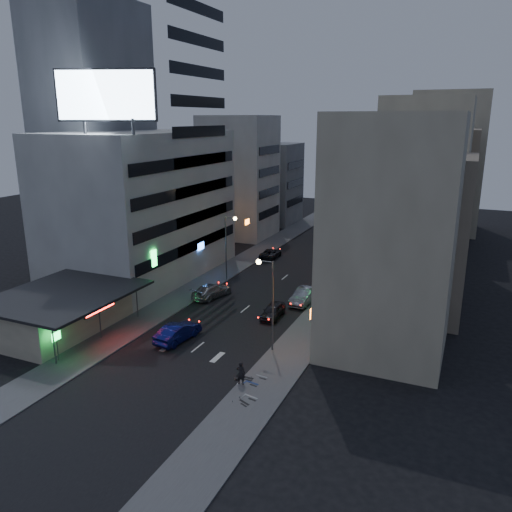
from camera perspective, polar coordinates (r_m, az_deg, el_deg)
The scene contains 29 objects.
ground at distance 42.07m, azimuth -9.47°, elevation -12.42°, with size 180.00×180.00×0.00m, color black.
sidewalk_left at distance 70.12m, azimuth -1.67°, elevation -0.66°, with size 4.00×120.00×0.12m, color #4C4C4F.
sidewalk_right at distance 65.17m, azimuth 11.17°, elevation -2.22°, with size 4.00×120.00×0.12m, color #4C4C4F.
food_court at distance 50.97m, azimuth -21.63°, elevation -5.81°, with size 11.00×13.00×3.88m.
white_building at distance 64.29m, azimuth -12.92°, elevation 5.65°, with size 14.00×24.00×18.00m, color silver.
grey_tower at distance 71.45m, azimuth -17.83°, elevation 12.72°, with size 10.00×14.00×34.00m, color gray.
shophouse_near at distance 42.83m, azimuth 15.16°, elevation 2.07°, with size 10.00×11.00×20.00m, color beige.
shophouse_mid at distance 54.35m, azimuth 17.43°, elevation 2.50°, with size 11.00×12.00×16.00m, color gray.
shophouse_far at distance 66.65m, azimuth 18.55°, elevation 7.32°, with size 10.00×14.00×22.00m, color beige.
far_left_a at distance 84.66m, azimuth -1.98°, elevation 9.00°, with size 11.00×10.00×20.00m, color silver.
far_left_b at distance 96.95m, azimuth 1.12°, elevation 8.34°, with size 12.00×10.00×15.00m, color gray.
far_right_a at distance 81.70m, azimuth 19.84°, elevation 7.15°, with size 11.00×12.00×18.00m, color gray.
far_right_b at distance 95.27m, azimuth 20.98°, elevation 9.93°, with size 12.00×12.00×24.00m, color beige.
billboard at distance 53.10m, azimuth -16.79°, elevation 17.15°, with size 9.52×3.75×6.20m.
street_lamp_right_near at distance 42.22m, azimuth 1.43°, elevation -4.14°, with size 1.60×0.44×8.02m.
street_lamp_left at distance 60.92m, azimuth -3.14°, elevation 2.00°, with size 1.60×0.44×8.02m.
street_lamp_right_far at distance 73.78m, azimuth 11.53°, elevation 4.09°, with size 1.60×0.44×8.02m.
parked_car_right_near at distance 50.78m, azimuth 1.95°, elevation -6.29°, with size 1.69×4.20×1.43m, color black.
parked_car_right_mid at distance 54.81m, azimuth 5.55°, elevation -4.56°, with size 1.75×5.01×1.65m, color #919298.
parked_car_left at distance 72.14m, azimuth 1.68°, elevation 0.31°, with size 2.23×4.83×1.34m, color #232328.
parked_car_right_far at distance 68.84m, azimuth 8.40°, elevation -0.56°, with size 2.01×4.95×1.44m, color #9DA0A5.
road_car_blue at distance 46.22m, azimuth -8.92°, elevation -8.60°, with size 1.75×5.01×1.65m, color navy.
road_car_silver at distance 56.54m, azimuth -5.09°, elevation -3.97°, with size 2.16×5.32×1.55m, color #AFB1B7.
person at distance 38.51m, azimuth -1.74°, elevation -13.21°, with size 0.68×0.45×1.86m, color black.
scooter_black_a at distance 36.26m, azimuth -0.67°, elevation -15.96°, with size 1.65×0.55×1.01m, color black, non-canonical shape.
scooter_silver_a at distance 36.94m, azimuth 0.29°, elevation -15.28°, with size 1.72×0.57×1.05m, color #9FA2A6, non-canonical shape.
scooter_blue at distance 38.64m, azimuth 0.37°, elevation -13.80°, with size 1.69×0.56×1.03m, color navy, non-canonical shape.
scooter_black_b at distance 39.39m, azimuth -0.22°, elevation -13.10°, with size 1.87×0.62×1.14m, color black, non-canonical shape.
scooter_silver_b at distance 39.58m, azimuth 1.39°, elevation -13.06°, with size 1.65×0.55×1.01m, color gray, non-canonical shape.
Camera 1 is at (20.91, -30.84, 19.53)m, focal length 35.00 mm.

